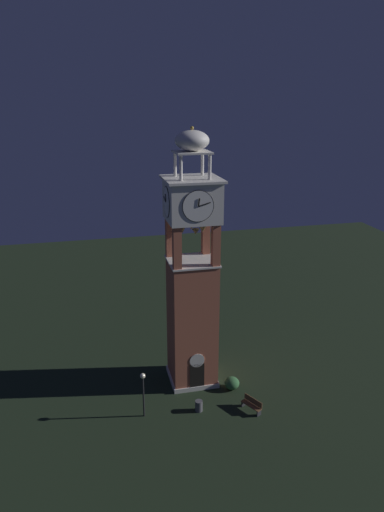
{
  "coord_description": "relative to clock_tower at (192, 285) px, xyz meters",
  "views": [
    {
      "loc": [
        -7.17,
        -30.58,
        20.79
      ],
      "look_at": [
        0.0,
        0.0,
        10.09
      ],
      "focal_mm": 32.78,
      "sensor_mm": 36.0,
      "label": 1
    }
  ],
  "objects": [
    {
      "name": "clock_tower",
      "position": [
        0.0,
        0.0,
        0.0
      ],
      "size": [
        3.86,
        3.86,
        19.01
      ],
      "color": "#AD5B42",
      "rests_on": "ground"
    },
    {
      "name": "trash_bin",
      "position": [
        -0.45,
        -3.99,
        -7.45
      ],
      "size": [
        0.52,
        0.52,
        0.8
      ],
      "primitive_type": "cylinder",
      "color": "#4C4C51",
      "rests_on": "ground"
    },
    {
      "name": "lamp_post",
      "position": [
        -4.24,
        -3.68,
        -5.47
      ],
      "size": [
        0.36,
        0.36,
        3.37
      ],
      "color": "black",
      "rests_on": "ground"
    },
    {
      "name": "shrub_left_of_tower",
      "position": [
        2.6,
        -2.0,
        -7.38
      ],
      "size": [
        1.12,
        1.12,
        0.94
      ],
      "primitive_type": "ellipsoid",
      "color": "#336638",
      "rests_on": "ground"
    },
    {
      "name": "shrub_near_entry",
      "position": [
        0.81,
        4.62,
        -7.47
      ],
      "size": [
        1.08,
        1.08,
        0.75
      ],
      "primitive_type": "ellipsoid",
      "color": "#336638",
      "rests_on": "ground"
    },
    {
      "name": "ground",
      "position": [
        -0.0,
        0.0,
        -7.85
      ],
      "size": [
        80.0,
        80.0,
        0.0
      ],
      "primitive_type": "plane",
      "color": "black"
    },
    {
      "name": "park_bench",
      "position": [
        3.17,
        -4.79,
        -7.37
      ],
      "size": [
        1.14,
        1.62,
        0.95
      ],
      "color": "brown",
      "rests_on": "ground"
    }
  ]
}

